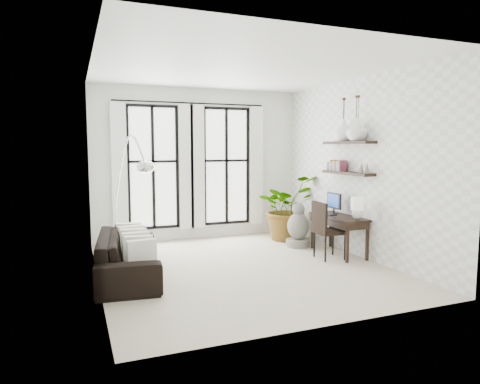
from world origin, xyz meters
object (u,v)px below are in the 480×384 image
desk_chair (325,227)px  arc_lamp (129,166)px  sofa (128,255)px  buddha (298,228)px  plant (286,207)px  desk (340,218)px

desk_chair → arc_lamp: size_ratio=0.47×
sofa → arc_lamp: arc_lamp is taller
arc_lamp → buddha: size_ratio=2.49×
plant → buddha: bearing=-97.0°
plant → desk: plant is taller
desk_chair → buddha: size_ratio=1.17×
arc_lamp → buddha: 3.55m
plant → desk: (0.28, -1.58, -0.00)m
desk_chair → arc_lamp: bearing=170.0°
plant → arc_lamp: size_ratio=0.64×
sofa → desk: 3.77m
plant → desk_chair: (-0.12, -1.70, -0.11)m
desk → arc_lamp: arc_lamp is taller
sofa → plant: bearing=-60.2°
sofa → plant: 3.79m
plant → desk: 1.61m
desk → arc_lamp: size_ratio=0.56×
desk → desk_chair: size_ratio=1.20×
plant → desk_chair: plant is taller
sofa → arc_lamp: (0.10, 0.46, 1.34)m
sofa → arc_lamp: 1.42m
sofa → plant: plant is taller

